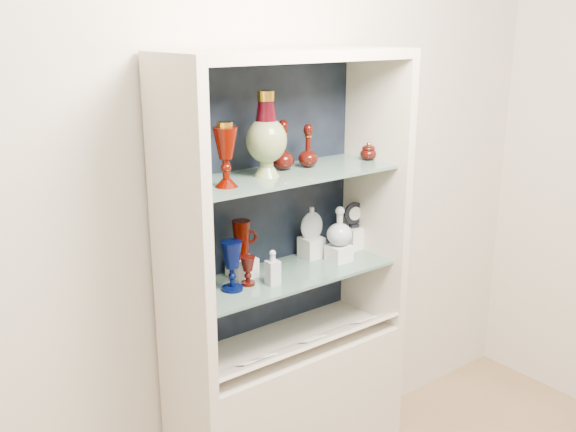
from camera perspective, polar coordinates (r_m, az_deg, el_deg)
wall_back at (r=2.68m, az=-2.87°, el=3.11°), size 3.50×0.02×2.80m
cabinet_base at (r=2.94m, az=0.00°, el=-17.59°), size 1.00×0.40×0.75m
cabinet_back_panel at (r=2.68m, az=-2.48°, el=1.43°), size 0.98×0.02×1.15m
cabinet_side_left at (r=2.28m, az=-9.61°, el=-1.48°), size 0.04×0.40×1.15m
cabinet_side_right at (r=2.84m, az=7.72°, el=2.16°), size 0.04×0.40×1.15m
cabinet_top_cap at (r=2.43m, az=0.00°, el=14.14°), size 1.00×0.40×0.04m
shelf_lower at (r=2.64m, az=-0.27°, el=-5.25°), size 0.92×0.34×0.01m
shelf_upper at (r=2.51m, az=-0.28°, el=3.70°), size 0.92×0.34×0.01m
label_ledge at (r=2.65m, az=1.48°, el=-11.38°), size 0.92×0.17×0.09m
label_card_0 at (r=2.67m, az=2.10°, el=-10.87°), size 0.10×0.06×0.03m
label_card_1 at (r=2.84m, az=6.65°, el=-9.17°), size 0.10×0.06×0.03m
label_card_2 at (r=2.51m, az=-3.32°, el=-12.77°), size 0.10×0.06×0.03m
label_card_3 at (r=2.53m, az=-2.34°, el=-12.44°), size 0.10×0.06×0.03m
pedestal_lamp_left at (r=2.24m, az=-9.21°, el=5.60°), size 0.13×0.13×0.27m
pedestal_lamp_right at (r=2.28m, az=-5.56°, el=5.44°), size 0.12×0.12×0.23m
enamel_urn at (r=2.43m, az=-1.94°, el=7.27°), size 0.19×0.19×0.32m
ruby_decanter_a at (r=2.55m, az=-0.43°, el=6.60°), size 0.10×0.10×0.22m
ruby_decanter_b at (r=2.60m, az=1.80°, el=6.39°), size 0.08×0.08×0.19m
lidded_bowl at (r=2.78m, az=7.16°, el=5.76°), size 0.09×0.09×0.08m
cobalt_goblet at (r=2.45m, az=-5.00°, el=-4.45°), size 0.09×0.09×0.19m
ruby_goblet_tall at (r=2.38m, az=-8.05°, el=-5.61°), size 0.08×0.08×0.16m
ruby_goblet_small at (r=2.51m, az=-3.59°, el=-4.89°), size 0.06×0.06×0.12m
riser_ruby_pitcher at (r=2.60m, az=-4.10°, el=-4.55°), size 0.10×0.10×0.08m
ruby_pitcher at (r=2.56m, az=-4.15°, el=-2.09°), size 0.13×0.11×0.15m
clear_square_bottle at (r=2.50m, az=-1.37°, el=-4.57°), size 0.05×0.05×0.14m
riser_flat_flask at (r=2.80m, az=2.09°, el=-2.78°), size 0.09×0.09×0.09m
flat_flask at (r=2.77m, az=2.12°, el=-0.53°), size 0.11×0.07×0.14m
riser_clear_round_decanter at (r=2.77m, az=4.55°, el=-3.30°), size 0.09×0.09×0.07m
clear_round_decanter at (r=2.73m, az=4.61°, el=-0.99°), size 0.12×0.12×0.16m
riser_cameo_medallion at (r=2.92m, az=5.86°, el=-1.94°), size 0.08×0.08×0.10m
cameo_medallion at (r=2.89m, az=5.92°, el=0.14°), size 0.11×0.06×0.12m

